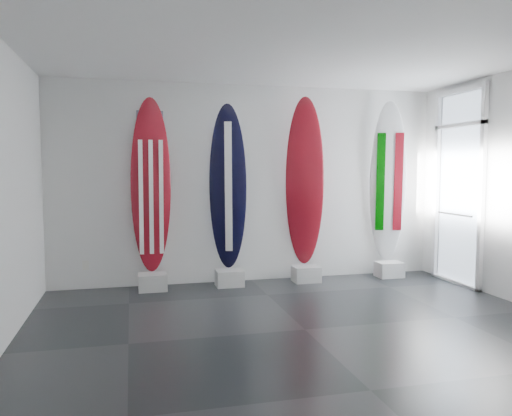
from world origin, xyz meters
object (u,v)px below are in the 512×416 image
object	(u,v)px
surfboard_navy	(228,187)
surfboard_italy	(388,182)
surfboard_swiss	(305,182)
surfboard_usa	(151,186)

from	to	relation	value
surfboard_navy	surfboard_italy	distance (m)	2.61
surfboard_swiss	surfboard_usa	bearing A→B (deg)	-160.36
surfboard_swiss	surfboard_italy	size ratio (longest dim) A/B	1.01
surfboard_usa	surfboard_navy	bearing A→B (deg)	-1.21
surfboard_italy	surfboard_usa	bearing A→B (deg)	-158.74
surfboard_navy	surfboard_italy	size ratio (longest dim) A/B	0.95
surfboard_swiss	surfboard_italy	world-z (taller)	surfboard_swiss
surfboard_swiss	surfboard_navy	bearing A→B (deg)	-160.36
surfboard_usa	surfboard_navy	distance (m)	1.12
surfboard_navy	surfboard_swiss	xyz separation A→B (m)	(1.20, 0.00, 0.07)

